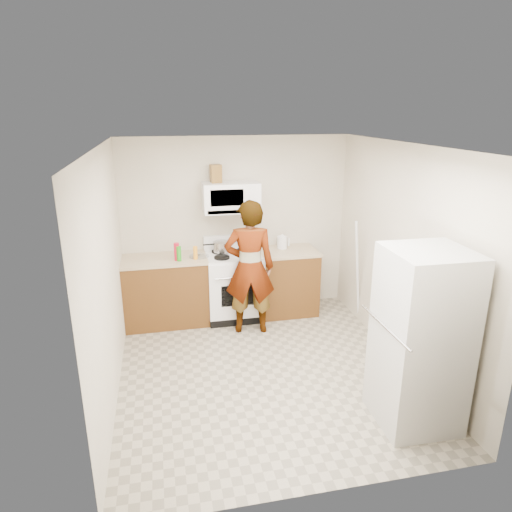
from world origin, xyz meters
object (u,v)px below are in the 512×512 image
object	(u,v)px
person	(250,268)
kettle	(282,242)
microwave	(231,197)
fridge	(420,339)
saucepan	(222,247)
gas_range	(234,284)

from	to	relation	value
person	kettle	xyz separation A→B (m)	(0.59, 0.60, 0.13)
microwave	fridge	world-z (taller)	microwave
fridge	microwave	bearing A→B (deg)	116.35
fridge	saucepan	xyz separation A→B (m)	(-1.44, 2.70, 0.17)
gas_range	microwave	distance (m)	1.22
gas_range	person	bearing A→B (deg)	-74.45
microwave	saucepan	size ratio (longest dim) A/B	3.15
fridge	kettle	bearing A→B (deg)	102.78
gas_range	fridge	world-z (taller)	fridge
microwave	saucepan	bearing A→B (deg)	-164.93
fridge	kettle	distance (m)	2.79
microwave	fridge	size ratio (longest dim) A/B	0.45
person	gas_range	bearing A→B (deg)	-66.33
microwave	kettle	bearing A→B (deg)	-0.55
person	kettle	bearing A→B (deg)	-126.55
person	kettle	world-z (taller)	person
gas_range	microwave	bearing A→B (deg)	90.00
microwave	saucepan	xyz separation A→B (m)	(-0.14, -0.04, -0.68)
fridge	kettle	xyz separation A→B (m)	(-0.57, 2.73, 0.17)
microwave	fridge	distance (m)	3.14
person	fridge	size ratio (longest dim) A/B	1.05
gas_range	microwave	size ratio (longest dim) A/B	1.49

